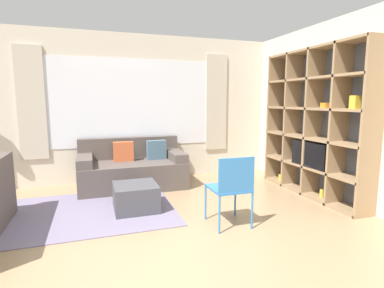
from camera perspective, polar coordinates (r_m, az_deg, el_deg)
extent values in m
plane|color=#9E7F5B|center=(2.97, -1.96, -22.06)|extent=(16.00, 16.00, 0.00)
cube|color=beige|center=(5.74, -11.31, 6.67)|extent=(6.68, 0.07, 2.70)
cube|color=white|center=(5.69, -11.28, 7.66)|extent=(3.01, 0.01, 1.60)
cube|color=beige|center=(5.71, -28.30, 6.84)|extent=(0.44, 0.03, 1.90)
cube|color=beige|center=(6.12, 4.64, 7.83)|extent=(0.44, 0.03, 1.90)
cube|color=beige|center=(5.35, 22.43, 6.10)|extent=(0.07, 4.40, 2.70)
cube|color=slate|center=(4.39, -20.83, -12.13)|extent=(2.53, 1.73, 0.01)
cube|color=#515660|center=(5.17, 23.54, 3.68)|extent=(0.02, 2.07, 2.29)
cube|color=#997A56|center=(4.32, 31.04, 2.41)|extent=(0.36, 0.04, 2.29)
cube|color=#997A56|center=(4.68, 26.23, 3.10)|extent=(0.36, 0.04, 2.29)
cube|color=#997A56|center=(5.06, 22.11, 3.67)|extent=(0.36, 0.04, 2.29)
cube|color=#997A56|center=(5.46, 18.58, 4.15)|extent=(0.36, 0.04, 2.29)
cube|color=#997A56|center=(5.88, 15.55, 4.55)|extent=(0.36, 0.04, 2.29)
cube|color=#997A56|center=(5.26, 21.44, -8.64)|extent=(0.36, 2.07, 0.04)
cube|color=#997A56|center=(5.15, 21.70, -3.95)|extent=(0.36, 2.07, 0.04)
cube|color=#997A56|center=(5.08, 21.97, 1.10)|extent=(0.36, 2.07, 0.04)
cube|color=#997A56|center=(5.05, 22.26, 6.26)|extent=(0.36, 2.07, 0.04)
cube|color=#997A56|center=(5.06, 22.55, 11.44)|extent=(0.36, 2.07, 0.04)
cube|color=#997A56|center=(5.10, 22.83, 16.37)|extent=(0.36, 2.07, 0.04)
cube|color=black|center=(4.96, 21.24, -1.88)|extent=(0.04, 0.73, 0.39)
cube|color=black|center=(5.01, 21.31, -3.89)|extent=(0.10, 0.24, 0.03)
cylinder|color=gold|center=(5.80, 16.61, -6.13)|extent=(0.10, 0.10, 0.10)
cube|color=gold|center=(4.47, 28.64, 7.01)|extent=(0.10, 0.10, 0.17)
cylinder|color=gold|center=(5.02, 23.44, -8.63)|extent=(0.06, 0.06, 0.12)
cube|color=orange|center=(4.84, 24.11, 6.75)|extent=(0.11, 0.11, 0.07)
cube|color=#564C47|center=(5.32, -11.24, -5.71)|extent=(1.78, 0.94, 0.45)
cube|color=#564C47|center=(5.60, -11.85, -0.67)|extent=(1.78, 0.18, 0.38)
cube|color=#564C47|center=(5.22, -19.75, -2.95)|extent=(0.24, 0.88, 0.15)
cube|color=#564C47|center=(5.40, -3.20, -2.10)|extent=(0.24, 0.88, 0.15)
cube|color=#C65B33|center=(5.32, -12.93, -1.41)|extent=(0.34, 0.13, 0.34)
cube|color=slate|center=(5.40, -6.79, -1.10)|extent=(0.35, 0.15, 0.34)
cube|color=#47474C|center=(4.24, -10.68, -9.93)|extent=(0.58, 0.59, 0.36)
cylinder|color=#3375B7|center=(4.01, 8.24, -10.37)|extent=(0.02, 0.02, 0.44)
cylinder|color=#3375B7|center=(3.85, 2.59, -11.10)|extent=(0.02, 0.02, 0.44)
cylinder|color=#3375B7|center=(3.65, 11.37, -12.37)|extent=(0.02, 0.02, 0.44)
cylinder|color=#3375B7|center=(3.47, 5.24, -13.33)|extent=(0.02, 0.02, 0.44)
cube|color=#3375B7|center=(3.67, 6.92, -8.34)|extent=(0.44, 0.46, 0.02)
cube|color=#3375B7|center=(3.43, 8.49, -5.88)|extent=(0.44, 0.02, 0.40)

